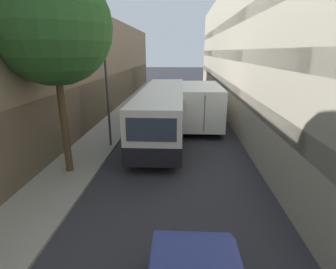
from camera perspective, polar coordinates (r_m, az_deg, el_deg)
ground_plane at (r=14.53m, az=1.36°, el=-2.34°), size 150.00×150.00×0.00m
sidewalk_left at (r=15.26m, az=-15.21°, el=-1.77°), size 2.35×60.00×0.11m
building_left_shopfront at (r=15.42m, az=-24.45°, el=10.63°), size 2.40×60.00×7.69m
building_right_apartment at (r=14.39m, az=22.43°, el=16.52°), size 2.40×60.00×10.05m
bus at (r=16.09m, az=-1.21°, el=5.23°), size 2.48×11.86×2.81m
box_truck at (r=18.65m, az=6.98°, el=6.92°), size 2.50×8.16×2.83m
panel_van at (r=30.12m, az=-1.29°, el=10.25°), size 1.88×4.42×1.95m
street_lamp at (r=13.74m, az=-13.55°, el=15.31°), size 0.36×0.80×6.28m
street_tree_left at (r=11.08m, az=-23.92°, el=20.81°), size 4.34×4.34×7.92m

